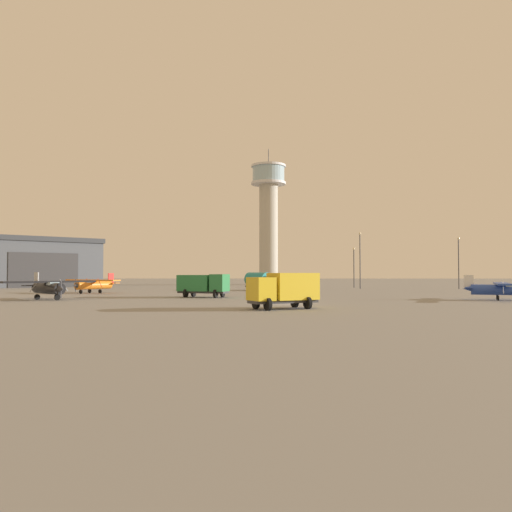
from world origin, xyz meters
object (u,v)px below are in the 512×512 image
(truck_box_green, at_px, (203,284))
(light_post_east, at_px, (360,256))
(light_post_north, at_px, (459,258))
(light_post_west, at_px, (354,263))
(airplane_black, at_px, (48,287))
(truck_box_yellow, at_px, (285,289))
(airplane_orange, at_px, (94,284))
(truck_fuel_tanker_teal, at_px, (261,280))
(control_tower, at_px, (269,212))
(airplane_blue, at_px, (499,288))

(truck_box_green, distance_m, light_post_east, 41.38)
(light_post_north, bearing_deg, light_post_west, 157.02)
(airplane_black, height_order, light_post_west, light_post_west)
(truck_box_yellow, xyz_separation_m, light_post_east, (16.33, 52.07, 4.39))
(airplane_black, bearing_deg, airplane_orange, 136.54)
(airplane_black, distance_m, truck_box_green, 17.42)
(truck_box_green, height_order, truck_box_yellow, truck_box_yellow)
(airplane_black, bearing_deg, truck_box_yellow, 15.87)
(light_post_east, relative_size, light_post_north, 1.10)
(light_post_north, bearing_deg, light_post_east, 177.11)
(airplane_black, bearing_deg, truck_fuel_tanker_teal, 96.03)
(control_tower, relative_size, airplane_orange, 3.65)
(control_tower, height_order, truck_box_yellow, control_tower)
(control_tower, xyz_separation_m, light_post_east, (16.33, -30.71, -11.73))
(truck_box_yellow, bearing_deg, truck_fuel_tanker_teal, -115.91)
(truck_box_green, xyz_separation_m, light_post_north, (42.93, 31.61, 3.96))
(airplane_black, distance_m, light_post_west, 60.99)
(airplane_orange, bearing_deg, light_post_east, 145.95)
(light_post_east, distance_m, light_post_north, 17.74)
(light_post_east, bearing_deg, airplane_orange, -153.88)
(light_post_west, bearing_deg, control_tower, 124.21)
(airplane_orange, xyz_separation_m, light_post_east, (42.21, 20.69, 4.70))
(control_tower, height_order, light_post_east, control_tower)
(control_tower, bearing_deg, airplane_orange, -116.73)
(airplane_orange, distance_m, light_post_west, 50.43)
(control_tower, relative_size, light_post_north, 3.55)
(airplane_orange, bearing_deg, truck_fuel_tanker_teal, 146.36)
(truck_fuel_tanker_teal, distance_m, light_post_west, 23.97)
(truck_box_green, xyz_separation_m, light_post_east, (25.22, 32.50, 4.46))
(truck_box_yellow, xyz_separation_m, light_post_north, (34.04, 51.17, 3.89))
(control_tower, distance_m, airplane_blue, 74.97)
(light_post_north, bearing_deg, control_tower, 137.13)
(airplane_blue, bearing_deg, truck_box_green, -168.77)
(truck_box_yellow, bearing_deg, light_post_west, -133.94)
(truck_box_yellow, bearing_deg, airplane_orange, -78.80)
(control_tower, bearing_deg, light_post_east, -62.00)
(truck_fuel_tanker_teal, bearing_deg, airplane_black, -84.26)
(airplane_orange, relative_size, light_post_north, 0.97)
(airplane_black, relative_size, light_post_west, 1.05)
(airplane_orange, bearing_deg, truck_box_yellow, 69.35)
(airplane_blue, height_order, light_post_north, light_post_north)
(control_tower, bearing_deg, airplane_blue, -70.99)
(airplane_black, xyz_separation_m, truck_box_yellow, (25.57, -14.53, 0.25))
(truck_fuel_tanker_teal, distance_m, truck_box_yellow, 43.42)
(truck_fuel_tanker_teal, xyz_separation_m, light_post_west, (18.22, 15.27, 3.10))
(control_tower, height_order, light_post_north, control_tower)
(truck_box_yellow, height_order, light_post_north, light_post_north)
(airplane_blue, relative_size, airplane_orange, 0.98)
(truck_box_green, bearing_deg, airplane_orange, 164.45)
(light_post_east, bearing_deg, truck_box_green, -127.81)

